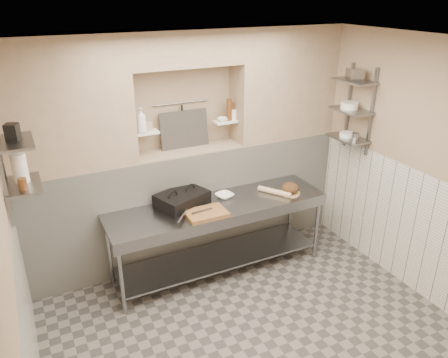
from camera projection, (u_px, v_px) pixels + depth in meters
floor at (257, 339)px, 4.39m from camera, size 4.00×3.90×0.10m
ceiling at (269, 39)px, 3.23m from camera, size 4.00×3.90×0.10m
wall_left at (5, 274)px, 2.99m from camera, size 0.10×3.90×2.80m
wall_right at (428, 172)px, 4.64m from camera, size 0.10×3.90×2.80m
wall_back at (181, 145)px, 5.46m from camera, size 4.00×0.10×2.80m
backwall_lower at (190, 203)px, 5.53m from camera, size 4.00×0.40×1.40m
alcove_sill at (188, 150)px, 5.25m from camera, size 1.30×0.40×0.02m
backwall_pillar_left at (65, 106)px, 4.44m from camera, size 1.35×0.40×1.40m
backwall_pillar_right at (284, 83)px, 5.51m from camera, size 1.35×0.40×1.40m
backwall_header at (184, 48)px, 4.77m from camera, size 1.30×0.40×0.40m
wainscot_left at (32, 349)px, 3.29m from camera, size 0.02×3.90×1.40m
wainscot_right at (413, 231)px, 4.90m from camera, size 0.02×3.90×1.40m
alcove_shelf_left at (146, 132)px, 4.93m from camera, size 0.28×0.16×0.02m
alcove_shelf_right at (225, 122)px, 5.33m from camera, size 0.28×0.16×0.02m
utensil_rail at (181, 103)px, 5.17m from camera, size 0.70×0.02×0.02m
hanging_steel at (182, 117)px, 5.22m from camera, size 0.02×0.02×0.30m
splash_panel at (184, 129)px, 5.24m from camera, size 0.60×0.08×0.45m
shelf_rail_left_a at (1, 159)px, 3.88m from camera, size 0.03×0.03×0.95m
shelf_rail_left_b at (2, 175)px, 3.56m from camera, size 0.03×0.03×0.95m
wall_shelf_left_lower at (23, 185)px, 3.85m from camera, size 0.30×0.50×0.02m
wall_shelf_left_upper at (14, 142)px, 3.69m from camera, size 0.30×0.50×0.03m
shelf_rail_right_a at (349, 105)px, 5.46m from camera, size 0.03×0.03×1.05m
shelf_rail_right_b at (371, 113)px, 5.13m from camera, size 0.03×0.03×1.05m
wall_shelf_right_lower at (348, 138)px, 5.38m from camera, size 0.30×0.50×0.02m
wall_shelf_right_mid at (351, 110)px, 5.24m from camera, size 0.30×0.50×0.02m
wall_shelf_right_upper at (354, 81)px, 5.10m from camera, size 0.30×0.50×0.03m
prep_table at (219, 224)px, 5.14m from camera, size 2.60×0.70×0.90m
panini_press at (182, 199)px, 5.01m from camera, size 0.66×0.57×0.15m
cutting_board at (206, 213)px, 4.81m from camera, size 0.45×0.32×0.04m
knife_blade at (202, 211)px, 4.80m from camera, size 0.26×0.05×0.01m
tongs at (182, 216)px, 4.67m from camera, size 0.20×0.24×0.03m
mixing_bowl at (225, 196)px, 5.20m from camera, size 0.24×0.24×0.05m
rolling_pin at (274, 192)px, 5.29m from camera, size 0.29×0.39×0.06m
bread_board at (290, 193)px, 5.31m from camera, size 0.24×0.24×0.01m
bread_loaf at (290, 188)px, 5.28m from camera, size 0.21×0.21×0.13m
bottle_soap at (141, 120)px, 4.82m from camera, size 0.12×0.12×0.29m
jar_alcove at (148, 126)px, 4.94m from camera, size 0.07×0.07×0.11m
bowl_alcove at (223, 119)px, 5.30m from camera, size 0.17×0.17×0.04m
condiment_a at (232, 111)px, 5.35m from camera, size 0.05×0.05×0.20m
condiment_b at (229, 110)px, 5.29m from camera, size 0.07×0.07×0.26m
condiment_c at (234, 115)px, 5.34m from camera, size 0.07×0.07×0.13m
jug_left at (20, 168)px, 3.84m from camera, size 0.13×0.13×0.26m
jar_left at (23, 184)px, 3.71m from camera, size 0.07×0.07×0.11m
box_left_upper at (12, 132)px, 3.68m from camera, size 0.13×0.13×0.14m
bowl_right at (347, 135)px, 5.38m from camera, size 0.18×0.18×0.05m
canister_right at (355, 137)px, 5.25m from camera, size 0.09×0.09×0.09m
bowl_right_mid at (349, 106)px, 5.25m from camera, size 0.21×0.21×0.08m
basket_right at (355, 74)px, 5.07m from camera, size 0.23×0.25×0.13m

